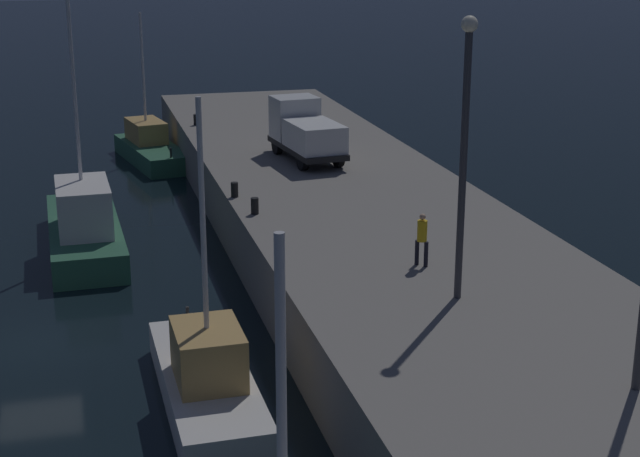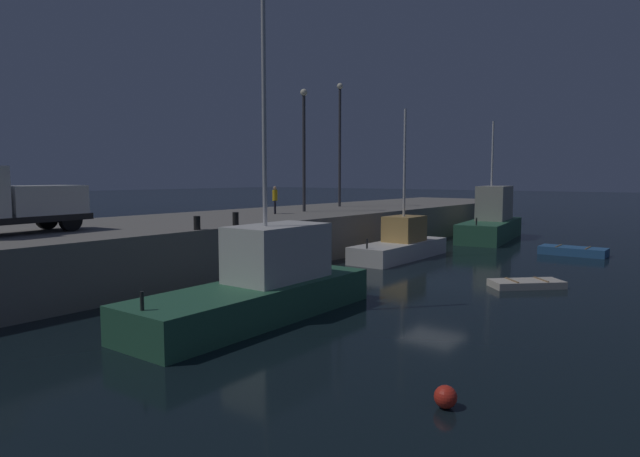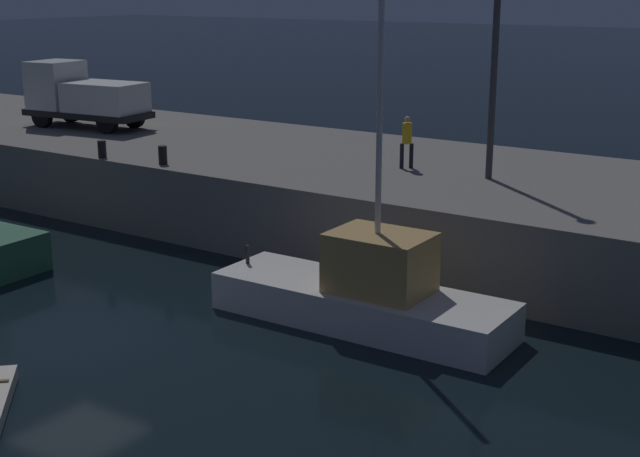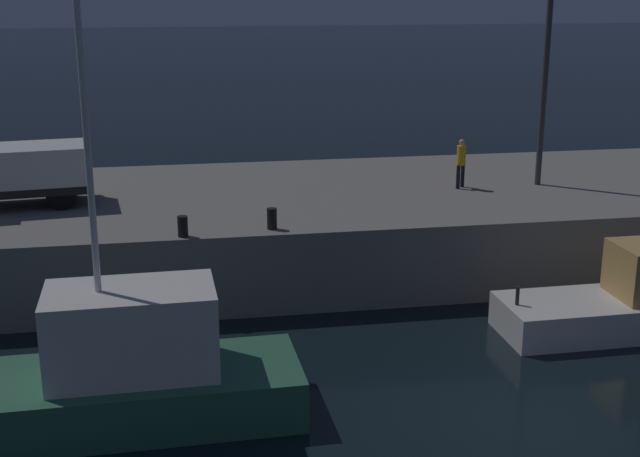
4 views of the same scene
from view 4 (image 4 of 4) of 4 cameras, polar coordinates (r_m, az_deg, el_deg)
name	(u,v)px [view 4 (image 4 of 4)]	position (r m, az deg, el deg)	size (l,w,h in m)	color
ground_plane	(523,428)	(19.11, 13.29, -12.70)	(320.00, 320.00, 0.00)	black
pier_quay	(385,221)	(29.28, 4.30, 0.47)	(63.16, 9.85, 2.37)	gray
fishing_trawler_red	(98,378)	(18.93, -14.47, -9.53)	(9.28, 2.92, 10.26)	#2D6647
lamp_post_west	(547,50)	(29.59, 14.77, 11.35)	(0.44, 0.44, 7.67)	#38383D
dockworker	(461,160)	(29.02, 9.31, 4.46)	(0.42, 0.42, 1.64)	black
bollard_west	(183,226)	(23.59, -9.06, 0.14)	(0.28, 0.28, 0.57)	black
bollard_central	(272,219)	(24.03, -3.20, 0.65)	(0.28, 0.28, 0.60)	black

